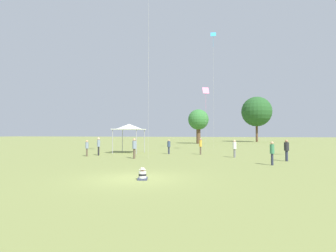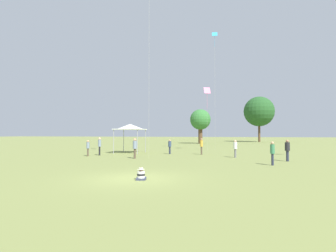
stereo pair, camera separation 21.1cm
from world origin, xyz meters
name	(u,v)px [view 2 (the right image)]	position (x,y,z in m)	size (l,w,h in m)	color
ground_plane	(133,178)	(0.00, 0.00, 0.00)	(300.00, 300.00, 0.00)	olive
seated_toddler	(141,175)	(0.52, -0.31, 0.23)	(0.56, 0.64, 0.59)	#383D56
person_standing_0	(235,147)	(4.88, 12.50, 0.95)	(0.46, 0.46, 1.60)	slate
person_standing_1	(170,145)	(-1.87, 15.05, 0.91)	(0.47, 0.47, 1.54)	#282D42
person_standing_2	(272,151)	(7.34, 7.21, 0.99)	(0.38, 0.38, 1.64)	#282D42
person_standing_3	(100,144)	(-8.25, 11.63, 1.09)	(0.42, 0.42, 1.78)	black
person_standing_4	(201,145)	(1.50, 15.08, 1.02)	(0.41, 0.41, 1.68)	brown
person_standing_5	(88,147)	(-8.86, 10.49, 0.93)	(0.32, 0.32, 1.54)	brown
person_standing_6	(135,146)	(-3.62, 9.40, 1.05)	(0.47, 0.47, 1.76)	brown
person_standing_7	(287,148)	(8.85, 10.29, 1.01)	(0.49, 0.49, 1.70)	#282D42
canopy_tent	(130,127)	(-6.46, 15.20, 2.91)	(3.05, 3.05, 3.24)	white
kite_2	(215,43)	(2.35, 22.85, 14.23)	(0.74, 0.44, 15.71)	#339EDB
kite_3	(207,93)	(1.43, 21.78, 7.44)	(0.89, 0.67, 8.14)	pink
distant_tree_0	(200,120)	(-2.27, 44.02, 5.06)	(4.40, 4.40, 7.37)	brown
distant_tree_1	(259,112)	(10.97, 58.67, 7.80)	(7.66, 7.66, 11.66)	brown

